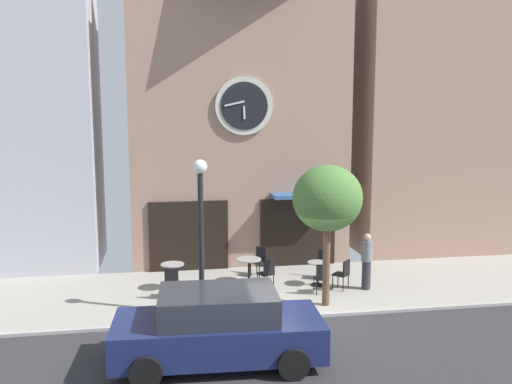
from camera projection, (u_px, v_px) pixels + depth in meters
name	position (u px, v px, depth m)	size (l,w,h in m)	color
ground_plane	(311.00, 333.00, 13.00)	(24.99, 11.47, 0.13)	#9E998E
clock_building	(238.00, 84.00, 18.99)	(7.35, 4.34, 11.82)	#9E7A66
neighbor_building_right	(428.00, 102.00, 21.07)	(6.12, 4.51, 11.12)	#9E7A66
street_lamp	(201.00, 237.00, 13.86)	(0.36, 0.36, 4.02)	black
street_tree	(328.00, 199.00, 14.42)	(1.86, 1.68, 3.82)	brown
cafe_table_center_right	(173.00, 272.00, 16.07)	(0.69, 0.69, 0.77)	black
cafe_table_rightmost	(249.00, 265.00, 16.71)	(0.75, 0.75, 0.74)	black
cafe_table_center	(318.00, 270.00, 16.45)	(0.60, 0.60, 0.72)	black
cafe_chair_left_end	(322.00, 276.00, 15.65)	(0.41, 0.41, 0.90)	black
cafe_chair_corner	(172.00, 280.00, 15.26)	(0.41, 0.41, 0.90)	black
cafe_chair_near_lamp	(324.00, 262.00, 17.18)	(0.52, 0.52, 0.90)	black
cafe_chair_facing_street	(260.00, 259.00, 17.47)	(0.57, 0.57, 0.90)	black
cafe_chair_right_end	(267.00, 272.00, 16.10)	(0.53, 0.53, 0.90)	black
cafe_chair_facing_wall	(343.00, 272.00, 16.04)	(0.57, 0.57, 0.90)	black
pedestrian_grey	(367.00, 261.00, 16.06)	(0.45, 0.45, 1.67)	#2D2D38
parked_car_navy	(218.00, 328.00, 11.35)	(4.38, 2.18, 1.55)	navy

